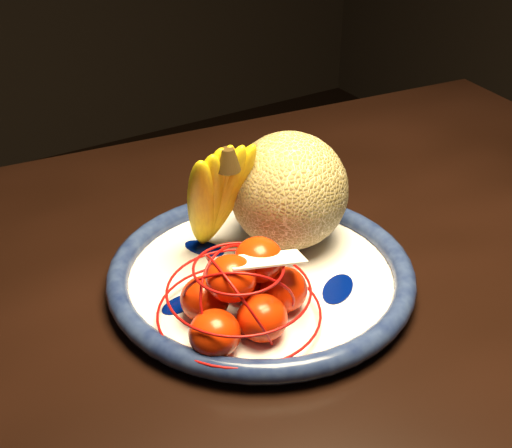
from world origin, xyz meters
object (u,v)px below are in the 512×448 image
mandarin_bag (242,294)px  banana_bunch (214,193)px  cantaloupe (289,191)px  fruit_bowl (261,275)px

mandarin_bag → banana_bunch: bearing=73.4°
cantaloupe → banana_bunch: (-0.08, 0.02, 0.01)m
fruit_bowl → mandarin_bag: bearing=-135.9°
cantaloupe → fruit_bowl: bearing=-146.5°
fruit_bowl → banana_bunch: 0.10m
fruit_bowl → banana_bunch: (-0.02, 0.06, 0.07)m
fruit_bowl → banana_bunch: banana_bunch is taller
mandarin_bag → cantaloupe: bearing=38.9°
banana_bunch → mandarin_bag: 0.13m
cantaloupe → mandarin_bag: cantaloupe is taller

